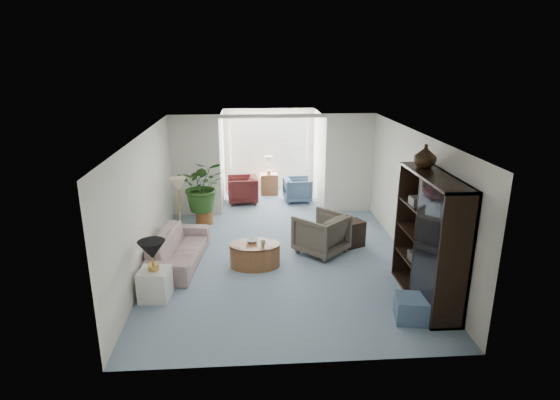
{
  "coord_description": "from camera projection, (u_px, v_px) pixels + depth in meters",
  "views": [
    {
      "loc": [
        -0.61,
        -8.03,
        3.82
      ],
      "look_at": [
        0.0,
        0.6,
        1.1
      ],
      "focal_mm": 29.44,
      "sensor_mm": 36.0,
      "label": 1
    }
  ],
  "objects": [
    {
      "name": "shelf_clutter",
      "position": [
        426.0,
        243.0,
        7.28
      ],
      "size": [
        0.3,
        1.14,
        1.06
      ],
      "color": "#464341",
      "rests_on": "entertainment_cabinet"
    },
    {
      "name": "sunroom_chair_maroon",
      "position": [
        243.0,
        190.0,
        12.42
      ],
      "size": [
        0.85,
        0.83,
        0.73
      ],
      "primitive_type": "imported",
      "rotation": [
        0.0,
        0.0,
        -1.5
      ],
      "color": "#5A1F1F",
      "rests_on": "ground"
    },
    {
      "name": "coffee_table",
      "position": [
        255.0,
        255.0,
        8.67
      ],
      "size": [
        1.1,
        1.1,
        0.45
      ],
      "primitive_type": "cylinder",
      "rotation": [
        0.0,
        0.0,
        -0.18
      ],
      "color": "#996137",
      "rests_on": "ground"
    },
    {
      "name": "framed_picture",
      "position": [
        417.0,
        177.0,
        8.38
      ],
      "size": [
        0.04,
        0.5,
        0.4
      ],
      "primitive_type": "cube",
      "color": "#AC9D8A"
    },
    {
      "name": "side_table_dark",
      "position": [
        352.0,
        233.0,
        9.59
      ],
      "size": [
        0.57,
        0.52,
        0.55
      ],
      "primitive_type": "cube",
      "rotation": [
        0.0,
        0.0,
        0.42
      ],
      "color": "black",
      "rests_on": "ground"
    },
    {
      "name": "cabinet_urn",
      "position": [
        425.0,
        156.0,
        7.36
      ],
      "size": [
        0.36,
        0.36,
        0.38
      ],
      "primitive_type": "imported",
      "color": "black",
      "rests_on": "entertainment_cabinet"
    },
    {
      "name": "wingback_chair",
      "position": [
        321.0,
        234.0,
        9.22
      ],
      "size": [
        1.26,
        1.26,
        0.82
      ],
      "primitive_type": "imported",
      "rotation": [
        0.0,
        0.0,
        3.91
      ],
      "color": "#595246",
      "rests_on": "ground"
    },
    {
      "name": "sunroom_table",
      "position": [
        269.0,
        184.0,
        13.21
      ],
      "size": [
        0.52,
        0.41,
        0.6
      ],
      "primitive_type": "cube",
      "rotation": [
        0.0,
        0.0,
        0.07
      ],
      "color": "#996137",
      "rests_on": "ground"
    },
    {
      "name": "window_pane",
      "position": [
        269.0,
        143.0,
        13.33
      ],
      "size": [
        2.2,
        0.02,
        1.5
      ],
      "primitive_type": "cube",
      "color": "white"
    },
    {
      "name": "ottoman",
      "position": [
        411.0,
        309.0,
        6.9
      ],
      "size": [
        0.54,
        0.54,
        0.37
      ],
      "primitive_type": "cube",
      "rotation": [
        0.0,
        0.0,
        -0.19
      ],
      "color": "slate",
      "rests_on": "ground"
    },
    {
      "name": "coffee_bowl",
      "position": [
        252.0,
        241.0,
        8.69
      ],
      "size": [
        0.27,
        0.27,
        0.06
      ],
      "primitive_type": "imported",
      "rotation": [
        0.0,
        0.0,
        -0.18
      ],
      "color": "silver",
      "rests_on": "coffee_table"
    },
    {
      "name": "entertainment_cabinet",
      "position": [
        430.0,
        239.0,
        7.26
      ],
      "size": [
        0.5,
        1.88,
        2.09
      ],
      "primitive_type": "cube",
      "color": "black",
      "rests_on": "ground"
    },
    {
      "name": "back_header",
      "position": [
        273.0,
        116.0,
        10.94
      ],
      "size": [
        2.6,
        0.12,
        0.1
      ],
      "primitive_type": "cube",
      "color": "white",
      "rests_on": "back_pier_left"
    },
    {
      "name": "back_pier_left",
      "position": [
        195.0,
        166.0,
        11.18
      ],
      "size": [
        1.2,
        0.12,
        2.5
      ],
      "primitive_type": "cube",
      "color": "white",
      "rests_on": "ground"
    },
    {
      "name": "house_plant",
      "position": [
        203.0,
        186.0,
        10.68
      ],
      "size": [
        1.11,
        0.96,
        1.23
      ],
      "primitive_type": "imported",
      "color": "#274F1B",
      "rests_on": "plant_pot"
    },
    {
      "name": "sunroom_floor",
      "position": [
        271.0,
        200.0,
        12.73
      ],
      "size": [
        2.6,
        2.6,
        0.0
      ],
      "primitive_type": "plane",
      "color": "#899EB4",
      "rests_on": "ground"
    },
    {
      "name": "plant_pot",
      "position": [
        204.0,
        217.0,
        10.91
      ],
      "size": [
        0.4,
        0.4,
        0.32
      ],
      "primitive_type": "cylinder",
      "color": "brown",
      "rests_on": "ground"
    },
    {
      "name": "sofa",
      "position": [
        179.0,
        249.0,
        8.77
      ],
      "size": [
        1.03,
        2.13,
        0.6
      ],
      "primitive_type": "imported",
      "rotation": [
        0.0,
        0.0,
        1.46
      ],
      "color": "#BCAE9F",
      "rests_on": "ground"
    },
    {
      "name": "floor_lamp",
      "position": [
        178.0,
        184.0,
        9.6
      ],
      "size": [
        0.36,
        0.36,
        0.28
      ],
      "primitive_type": "cone",
      "color": "beige",
      "rests_on": "ground"
    },
    {
      "name": "floor",
      "position": [
        282.0,
        264.0,
        8.82
      ],
      "size": [
        6.0,
        6.0,
        0.0
      ],
      "primitive_type": "plane",
      "color": "#899EB4",
      "rests_on": "ground"
    },
    {
      "name": "window_blinds",
      "position": [
        269.0,
        143.0,
        13.3
      ],
      "size": [
        2.2,
        0.02,
        1.5
      ],
      "primitive_type": "cube",
      "color": "white"
    },
    {
      "name": "end_table",
      "position": [
        155.0,
        284.0,
        7.49
      ],
      "size": [
        0.52,
        0.52,
        0.52
      ],
      "primitive_type": "cube",
      "rotation": [
        0.0,
        0.0,
        -0.11
      ],
      "color": "white",
      "rests_on": "ground"
    },
    {
      "name": "table_lamp",
      "position": [
        152.0,
        250.0,
        7.3
      ],
      "size": [
        0.44,
        0.44,
        0.3
      ],
      "primitive_type": "cone",
      "color": "black",
      "rests_on": "end_table"
    },
    {
      "name": "sunroom_chair_blue",
      "position": [
        298.0,
        190.0,
        12.53
      ],
      "size": [
        0.78,
        0.76,
        0.66
      ],
      "primitive_type": "imported",
      "rotation": [
        0.0,
        0.0,
        1.64
      ],
      "color": "slate",
      "rests_on": "ground"
    },
    {
      "name": "back_pier_right",
      "position": [
        349.0,
        164.0,
        11.43
      ],
      "size": [
        1.2,
        0.12,
        2.5
      ],
      "primitive_type": "cube",
      "color": "white",
      "rests_on": "ground"
    },
    {
      "name": "coffee_cup",
      "position": [
        263.0,
        243.0,
        8.5
      ],
      "size": [
        0.12,
        0.12,
        0.1
      ],
      "primitive_type": "imported",
      "rotation": [
        0.0,
        0.0,
        -0.18
      ],
      "color": "#BCB8A4",
      "rests_on": "coffee_table"
    }
  ]
}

